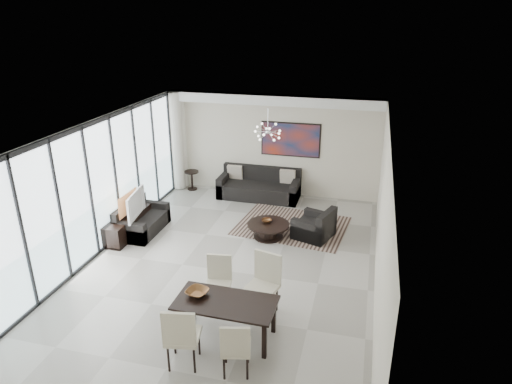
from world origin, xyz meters
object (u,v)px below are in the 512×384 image
(coffee_table, at_px, (268,230))
(television, at_px, (132,204))
(sofa_main, at_px, (259,188))
(tv_console, at_px, (128,225))
(dining_table, at_px, (226,306))

(coffee_table, xyz_separation_m, television, (-3.12, -0.70, 0.61))
(sofa_main, height_order, tv_console, sofa_main)
(tv_console, bearing_deg, television, -0.22)
(television, bearing_deg, coffee_table, -86.19)
(television, relative_size, dining_table, 0.65)
(coffee_table, bearing_deg, television, -167.34)
(tv_console, height_order, television, television)
(dining_table, bearing_deg, tv_console, 139.38)
(coffee_table, distance_m, television, 3.26)
(sofa_main, bearing_deg, television, -126.79)
(television, bearing_deg, tv_console, 80.93)
(television, height_order, dining_table, television)
(sofa_main, xyz_separation_m, dining_table, (0.94, -6.01, 0.31))
(tv_console, bearing_deg, coffee_table, 12.05)
(coffee_table, height_order, television, television)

